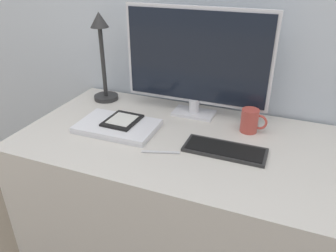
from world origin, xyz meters
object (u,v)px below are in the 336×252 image
at_px(monitor, 196,61).
at_px(pen, 161,152).
at_px(laptop, 118,126).
at_px(ereader, 122,120).
at_px(coffee_mug, 250,121).
at_px(keyboard, 225,150).
at_px(desk_lamp, 102,52).

distance_m(monitor, pen, 0.44).
height_order(laptop, pen, laptop).
relative_size(ereader, pen, 1.16).
bearing_deg(coffee_mug, monitor, 164.11).
distance_m(keyboard, desk_lamp, 0.76).
xyz_separation_m(keyboard, pen, (-0.22, -0.10, -0.00)).
height_order(laptop, ereader, ereader).
bearing_deg(desk_lamp, keyboard, -21.95).
xyz_separation_m(desk_lamp, pen, (0.46, -0.37, -0.24)).
height_order(monitor, keyboard, monitor).
bearing_deg(coffee_mug, ereader, -162.66).
xyz_separation_m(monitor, desk_lamp, (-0.47, 0.00, -0.01)).
bearing_deg(desk_lamp, ereader, -46.59).
bearing_deg(ereader, desk_lamp, 133.41).
relative_size(coffee_mug, pen, 0.79).
relative_size(ereader, coffee_mug, 1.48).
bearing_deg(desk_lamp, laptop, -50.75).
relative_size(monitor, keyboard, 2.11).
distance_m(laptop, ereader, 0.03).
distance_m(keyboard, coffee_mug, 0.21).
bearing_deg(keyboard, laptop, 178.96).
xyz_separation_m(keyboard, laptop, (-0.46, 0.01, 0.01)).
relative_size(keyboard, pen, 2.23).
bearing_deg(keyboard, ereader, 175.65).
relative_size(monitor, ereader, 4.06).
xyz_separation_m(keyboard, coffee_mug, (0.06, 0.19, 0.04)).
relative_size(keyboard, coffee_mug, 2.84).
distance_m(monitor, desk_lamp, 0.47).
xyz_separation_m(monitor, ereader, (-0.24, -0.23, -0.22)).
xyz_separation_m(ereader, desk_lamp, (-0.22, 0.24, 0.21)).
height_order(monitor, ereader, monitor).
height_order(keyboard, ereader, ereader).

